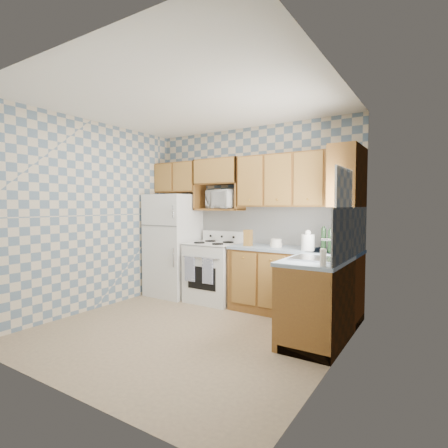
{
  "coord_description": "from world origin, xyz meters",
  "views": [
    {
      "loc": [
        2.56,
        -3.21,
        1.5
      ],
      "look_at": [
        0.05,
        0.75,
        1.25
      ],
      "focal_mm": 28.0,
      "sensor_mm": 36.0,
      "label": 1
    }
  ],
  "objects_px": {
    "microwave": "(224,199)",
    "stove_body": "(214,273)",
    "electric_kettle": "(308,243)",
    "refrigerator": "(173,245)"
  },
  "relations": [
    {
      "from": "microwave",
      "to": "stove_body",
      "type": "bearing_deg",
      "value": -98.28
    },
    {
      "from": "stove_body",
      "to": "microwave",
      "type": "relative_size",
      "value": 1.7
    },
    {
      "from": "microwave",
      "to": "electric_kettle",
      "type": "height_order",
      "value": "microwave"
    },
    {
      "from": "refrigerator",
      "to": "microwave",
      "type": "bearing_deg",
      "value": 12.48
    },
    {
      "from": "refrigerator",
      "to": "microwave",
      "type": "height_order",
      "value": "microwave"
    },
    {
      "from": "stove_body",
      "to": "microwave",
      "type": "xyz_separation_m",
      "value": [
        0.08,
        0.17,
        1.15
      ]
    },
    {
      "from": "refrigerator",
      "to": "microwave",
      "type": "xyz_separation_m",
      "value": [
        0.88,
        0.2,
        0.76
      ]
    },
    {
      "from": "refrigerator",
      "to": "electric_kettle",
      "type": "height_order",
      "value": "refrigerator"
    },
    {
      "from": "stove_body",
      "to": "refrigerator",
      "type": "bearing_deg",
      "value": -178.22
    },
    {
      "from": "stove_body",
      "to": "electric_kettle",
      "type": "height_order",
      "value": "electric_kettle"
    }
  ]
}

